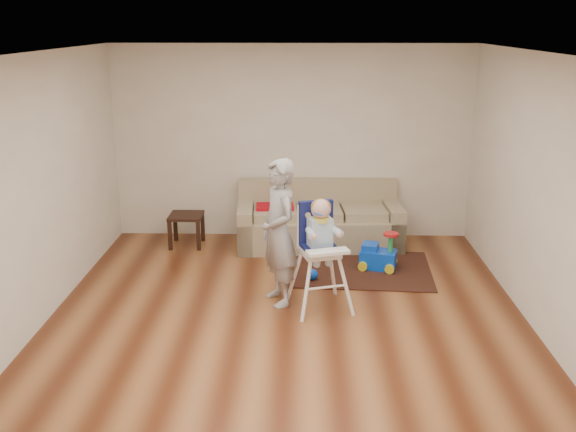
{
  "coord_description": "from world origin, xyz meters",
  "views": [
    {
      "loc": [
        0.16,
        -6.11,
        2.99
      ],
      "look_at": [
        0.0,
        0.4,
        1.0
      ],
      "focal_mm": 40.0,
      "sensor_mm": 36.0,
      "label": 1
    }
  ],
  "objects_px": {
    "sofa": "(319,215)",
    "adult": "(279,233)",
    "high_chair": "(320,256)",
    "side_table": "(187,230)",
    "toy_ball": "(312,274)",
    "ride_on_toy": "(378,250)"
  },
  "relations": [
    {
      "from": "sofa",
      "to": "side_table",
      "type": "bearing_deg",
      "value": 177.95
    },
    {
      "from": "side_table",
      "to": "high_chair",
      "type": "distance_m",
      "value": 2.69
    },
    {
      "from": "sofa",
      "to": "ride_on_toy",
      "type": "xyz_separation_m",
      "value": [
        0.72,
        -0.87,
        -0.18
      ]
    },
    {
      "from": "adult",
      "to": "sofa",
      "type": "bearing_deg",
      "value": 141.69
    },
    {
      "from": "high_chair",
      "to": "toy_ball",
      "type": "bearing_deg",
      "value": 78.26
    },
    {
      "from": "side_table",
      "to": "adult",
      "type": "relative_size",
      "value": 0.28
    },
    {
      "from": "ride_on_toy",
      "to": "high_chair",
      "type": "height_order",
      "value": "high_chair"
    },
    {
      "from": "sofa",
      "to": "high_chair",
      "type": "xyz_separation_m",
      "value": [
        -0.04,
        -2.02,
        0.16
      ]
    },
    {
      "from": "sofa",
      "to": "toy_ball",
      "type": "xyz_separation_m",
      "value": [
        -0.1,
        -1.28,
        -0.35
      ]
    },
    {
      "from": "sofa",
      "to": "high_chair",
      "type": "height_order",
      "value": "high_chair"
    },
    {
      "from": "sofa",
      "to": "adult",
      "type": "bearing_deg",
      "value": -107.93
    },
    {
      "from": "toy_ball",
      "to": "high_chair",
      "type": "height_order",
      "value": "high_chair"
    },
    {
      "from": "sofa",
      "to": "side_table",
      "type": "height_order",
      "value": "sofa"
    },
    {
      "from": "side_table",
      "to": "adult",
      "type": "height_order",
      "value": "adult"
    },
    {
      "from": "sofa",
      "to": "ride_on_toy",
      "type": "bearing_deg",
      "value": -54.1
    },
    {
      "from": "sofa",
      "to": "toy_ball",
      "type": "relative_size",
      "value": 17.08
    },
    {
      "from": "ride_on_toy",
      "to": "toy_ball",
      "type": "distance_m",
      "value": 0.93
    },
    {
      "from": "sofa",
      "to": "toy_ball",
      "type": "distance_m",
      "value": 1.33
    },
    {
      "from": "sofa",
      "to": "high_chair",
      "type": "distance_m",
      "value": 2.03
    },
    {
      "from": "side_table",
      "to": "sofa",
      "type": "bearing_deg",
      "value": 1.65
    },
    {
      "from": "ride_on_toy",
      "to": "adult",
      "type": "distance_m",
      "value": 1.67
    },
    {
      "from": "high_chair",
      "to": "adult",
      "type": "xyz_separation_m",
      "value": [
        -0.44,
        0.14,
        0.21
      ]
    }
  ]
}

